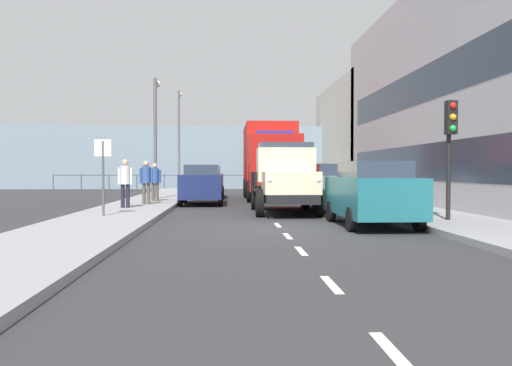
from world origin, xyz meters
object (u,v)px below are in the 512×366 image
object	(u,v)px
lamp_post_promenade	(156,126)
pedestrian_couple_a	(146,179)
car_grey_kerbside_1	(331,186)
lamp_post_far	(179,131)
car_silver_kerbside_2	(306,182)
car_maroon_oppositeside_1	(207,181)
car_teal_kerbside_near	(372,193)
car_navy_oppositeside_0	(202,184)
pedestrian_near_railing	(125,179)
truck_vintage_cream	(285,179)
traffic_light_near	(450,134)
lorry_cargo_red	(270,159)
pedestrian_strolling	(155,179)
street_sign	(103,164)

from	to	relation	value
lamp_post_promenade	pedestrian_couple_a	bearing A→B (deg)	92.70
car_grey_kerbside_1	lamp_post_far	xyz separation A→B (m)	(7.17, -17.54, 3.28)
car_silver_kerbside_2	car_maroon_oppositeside_1	size ratio (longest dim) A/B	0.93
pedestrian_couple_a	lamp_post_far	distance (m)	16.18
car_teal_kerbside_near	car_navy_oppositeside_0	xyz separation A→B (m)	(4.95, -9.36, -0.00)
car_navy_oppositeside_0	car_grey_kerbside_1	bearing A→B (deg)	143.27
car_silver_kerbside_2	pedestrian_near_railing	world-z (taller)	pedestrian_near_railing
truck_vintage_cream	traffic_light_near	bearing A→B (deg)	133.06
pedestrian_near_railing	lamp_post_far	distance (m)	18.10
lorry_cargo_red	car_grey_kerbside_1	size ratio (longest dim) A/B	1.85
car_teal_kerbside_near	car_maroon_oppositeside_1	xyz separation A→B (m)	(4.95, -15.04, 0.00)
lorry_cargo_red	pedestrian_strolling	distance (m)	6.79
lorry_cargo_red	lamp_post_promenade	size ratio (longest dim) A/B	1.44
car_silver_kerbside_2	street_sign	xyz separation A→B (m)	(7.50, 10.09, 0.79)
car_navy_oppositeside_0	traffic_light_near	size ratio (longest dim) A/B	1.25
traffic_light_near	street_sign	size ratio (longest dim) A/B	1.42
lamp_post_promenade	street_sign	size ratio (longest dim) A/B	2.54
car_silver_kerbside_2	car_teal_kerbside_near	bearing A→B (deg)	90.00
car_maroon_oppositeside_1	lamp_post_promenade	bearing A→B (deg)	54.62
car_teal_kerbside_near	pedestrian_strolling	world-z (taller)	pedestrian_strolling
traffic_light_near	lamp_post_promenade	xyz separation A→B (m)	(9.39, -11.76, 1.13)
truck_vintage_cream	traffic_light_near	xyz separation A→B (m)	(-3.99, 4.27, 1.29)
car_maroon_oppositeside_1	street_sign	distance (m)	13.36
car_grey_kerbside_1	pedestrian_couple_a	world-z (taller)	pedestrian_couple_a
car_grey_kerbside_1	traffic_light_near	bearing A→B (deg)	110.79
car_grey_kerbside_1	car_silver_kerbside_2	bearing A→B (deg)	-90.00
car_maroon_oppositeside_1	lamp_post_promenade	distance (m)	4.81
traffic_light_near	street_sign	world-z (taller)	traffic_light_near
truck_vintage_cream	lamp_post_far	world-z (taller)	lamp_post_far
truck_vintage_cream	lamp_post_promenade	size ratio (longest dim) A/B	0.99
lamp_post_far	car_silver_kerbside_2	bearing A→B (deg)	122.70
car_teal_kerbside_near	street_sign	size ratio (longest dim) A/B	1.85
car_navy_oppositeside_0	car_maroon_oppositeside_1	world-z (taller)	same
car_teal_kerbside_near	lamp_post_far	world-z (taller)	lamp_post_far
lamp_post_far	pedestrian_strolling	bearing A→B (deg)	90.73
street_sign	car_grey_kerbside_1	bearing A→B (deg)	-153.62
traffic_light_near	lamp_post_far	world-z (taller)	lamp_post_far
car_navy_oppositeside_0	pedestrian_strolling	bearing A→B (deg)	-3.67
truck_vintage_cream	lamp_post_promenade	distance (m)	9.56
car_teal_kerbside_near	lamp_post_promenade	world-z (taller)	lamp_post_promenade
car_maroon_oppositeside_1	pedestrian_strolling	size ratio (longest dim) A/B	2.76
car_silver_kerbside_2	lamp_post_far	bearing A→B (deg)	-57.30
pedestrian_near_railing	traffic_light_near	distance (m)	11.08
pedestrian_near_railing	lamp_post_promenade	size ratio (longest dim) A/B	0.30
car_teal_kerbside_near	lamp_post_promenade	size ratio (longest dim) A/B	0.73
pedestrian_near_railing	car_silver_kerbside_2	bearing A→B (deg)	-138.26
car_maroon_oppositeside_1	lorry_cargo_red	bearing A→B (deg)	156.03
car_navy_oppositeside_0	lamp_post_promenade	bearing A→B (deg)	-46.67
car_grey_kerbside_1	traffic_light_near	xyz separation A→B (m)	(-2.14, 5.63, 1.58)
pedestrian_couple_a	pedestrian_strolling	size ratio (longest dim) A/B	1.04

